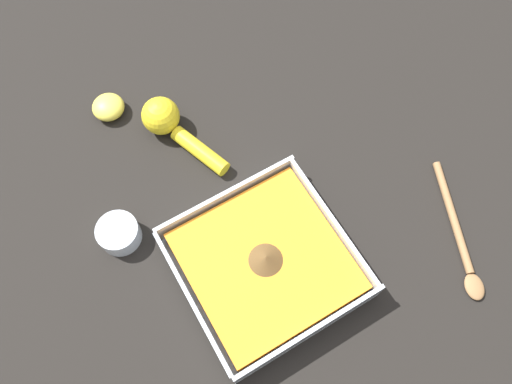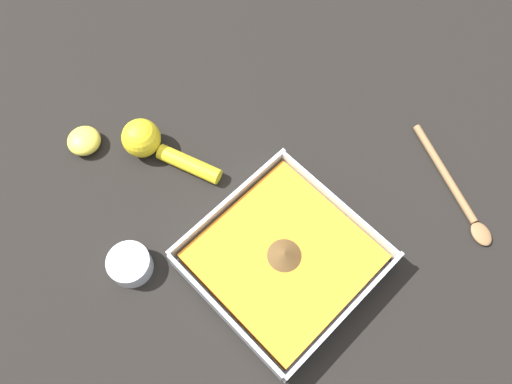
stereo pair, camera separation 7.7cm
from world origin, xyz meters
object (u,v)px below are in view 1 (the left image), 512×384
object	(u,v)px
square_dish	(264,264)
lemon_squeezer	(169,124)
wooden_spoon	(459,236)
lemon_half	(108,107)
spice_bowl	(119,234)

from	to	relation	value
square_dish	lemon_squeezer	world-z (taller)	lemon_squeezer
lemon_squeezer	wooden_spoon	size ratio (longest dim) A/B	0.78
square_dish	lemon_half	xyz separation A→B (m)	(0.09, -0.37, -0.00)
square_dish	wooden_spoon	xyz separation A→B (m)	(-0.28, 0.11, -0.01)
spice_bowl	lemon_squeezer	xyz separation A→B (m)	(-0.15, -0.13, 0.01)
square_dish	lemon_half	bearing A→B (deg)	-76.93
lemon_squeezer	wooden_spoon	bearing A→B (deg)	-162.34
square_dish	spice_bowl	distance (m)	0.22
square_dish	wooden_spoon	bearing A→B (deg)	158.77
square_dish	lemon_half	distance (m)	0.38
spice_bowl	lemon_half	bearing A→B (deg)	-109.55
square_dish	lemon_squeezer	xyz separation A→B (m)	(0.01, -0.28, 0.01)
square_dish	lemon_half	size ratio (longest dim) A/B	4.40
lemon_half	wooden_spoon	xyz separation A→B (m)	(-0.37, 0.48, -0.01)
spice_bowl	wooden_spoon	world-z (taller)	spice_bowl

